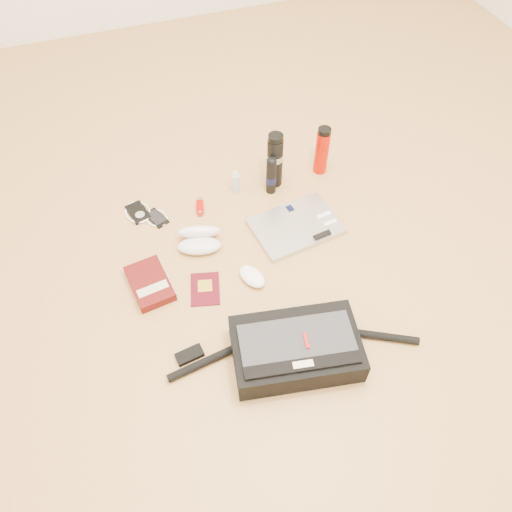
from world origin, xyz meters
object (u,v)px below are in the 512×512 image
laptop (296,226)px  thermos_black (275,160)px  thermos_red (322,151)px  messenger_bag (295,349)px  book (150,283)px

laptop → thermos_black: 0.29m
thermos_red → laptop: bearing=-128.7°
laptop → thermos_black: thermos_black is taller
messenger_bag → laptop: messenger_bag is taller
messenger_bag → laptop: (0.22, 0.51, -0.04)m
laptop → book: (-0.60, -0.08, 0.01)m
book → laptop: bearing=0.4°
book → thermos_red: size_ratio=0.97×
laptop → thermos_black: size_ratio=1.43×
messenger_bag → thermos_red: 0.91m
book → thermos_black: (0.61, 0.35, 0.11)m
book → thermos_black: bearing=22.7°
laptop → thermos_black: (0.01, 0.27, 0.11)m
laptop → messenger_bag: bearing=-120.2°
thermos_black → thermos_red: size_ratio=1.13×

